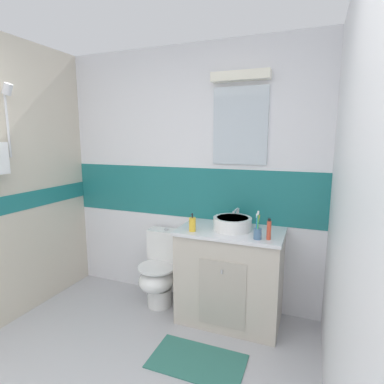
# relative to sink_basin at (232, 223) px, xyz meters

# --- Properties ---
(ground_plane) EXTENTS (3.20, 3.48, 0.04)m
(ground_plane) POSITION_rel_sink_basin_xyz_m (-0.52, -0.95, -0.93)
(ground_plane) COLOR #B2B2B7
(wall_back_tiled) EXTENTS (3.20, 0.20, 2.50)m
(wall_back_tiled) POSITION_rel_sink_basin_xyz_m (-0.52, 0.30, 0.35)
(wall_back_tiled) COLOR white
(wall_back_tiled) RESTS_ON ground_plane
(wall_right_plain) EXTENTS (0.10, 3.48, 2.50)m
(wall_right_plain) POSITION_rel_sink_basin_xyz_m (0.83, -0.95, 0.34)
(wall_right_plain) COLOR white
(wall_right_plain) RESTS_ON ground_plane
(vanity_cabinet) EXTENTS (0.90, 0.54, 0.85)m
(vanity_cabinet) POSITION_rel_sink_basin_xyz_m (-0.01, -0.00, -0.48)
(vanity_cabinet) COLOR beige
(vanity_cabinet) RESTS_ON ground_plane
(sink_basin) EXTENTS (0.33, 0.38, 0.16)m
(sink_basin) POSITION_rel_sink_basin_xyz_m (0.00, 0.00, 0.00)
(sink_basin) COLOR white
(sink_basin) RESTS_ON vanity_cabinet
(toilet) EXTENTS (0.37, 0.50, 0.74)m
(toilet) POSITION_rel_sink_basin_xyz_m (-0.71, 0.01, -0.56)
(toilet) COLOR white
(toilet) RESTS_ON ground_plane
(toothbrush_cup) EXTENTS (0.06, 0.06, 0.23)m
(toothbrush_cup) POSITION_rel_sink_basin_xyz_m (0.25, -0.18, 0.00)
(toothbrush_cup) COLOR #4C7299
(toothbrush_cup) RESTS_ON vanity_cabinet
(soap_dispenser) EXTENTS (0.06, 0.06, 0.16)m
(soap_dispenser) POSITION_rel_sink_basin_xyz_m (-0.31, -0.17, 0.00)
(soap_dispenser) COLOR yellow
(soap_dispenser) RESTS_ON vanity_cabinet
(toothpaste_tube_upright) EXTENTS (0.03, 0.03, 0.17)m
(toothpaste_tube_upright) POSITION_rel_sink_basin_xyz_m (0.33, -0.16, 0.02)
(toothpaste_tube_upright) COLOR #D84C33
(toothpaste_tube_upright) RESTS_ON vanity_cabinet
(bath_mat) EXTENTS (0.69, 0.40, 0.01)m
(bath_mat) POSITION_rel_sink_basin_xyz_m (-0.09, -0.64, -0.90)
(bath_mat) COLOR #337266
(bath_mat) RESTS_ON ground_plane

